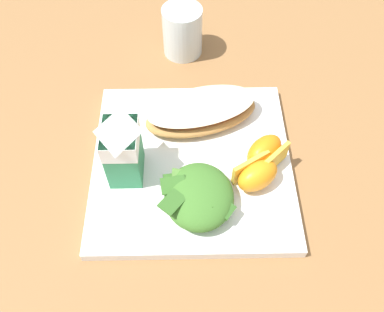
{
  "coord_description": "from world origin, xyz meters",
  "views": [
    {
      "loc": [
        -0.32,
        0.01,
        0.49
      ],
      "look_at": [
        0.0,
        0.0,
        0.03
      ],
      "focal_mm": 38.02,
      "sensor_mm": 36.0,
      "label": 1
    }
  ],
  "objects_px": {
    "milk_carton": "(122,146)",
    "orange_wedge_middle": "(266,155)",
    "cheesy_pizza_bread": "(201,112)",
    "green_salad_pile": "(199,196)",
    "drinking_clear_cup": "(182,31)",
    "orange_wedge_front": "(257,175)",
    "white_plate": "(192,163)"
  },
  "relations": [
    {
      "from": "orange_wedge_front",
      "to": "green_salad_pile",
      "type": "bearing_deg",
      "value": 111.75
    },
    {
      "from": "milk_carton",
      "to": "drinking_clear_cup",
      "type": "relative_size",
      "value": 1.29
    },
    {
      "from": "green_salad_pile",
      "to": "orange_wedge_front",
      "type": "height_order",
      "value": "same"
    },
    {
      "from": "white_plate",
      "to": "orange_wedge_front",
      "type": "bearing_deg",
      "value": -114.28
    },
    {
      "from": "cheesy_pizza_bread",
      "to": "orange_wedge_front",
      "type": "relative_size",
      "value": 2.65
    },
    {
      "from": "cheesy_pizza_bread",
      "to": "drinking_clear_cup",
      "type": "height_order",
      "value": "drinking_clear_cup"
    },
    {
      "from": "green_salad_pile",
      "to": "orange_wedge_front",
      "type": "relative_size",
      "value": 1.43
    },
    {
      "from": "orange_wedge_middle",
      "to": "white_plate",
      "type": "bearing_deg",
      "value": 86.55
    },
    {
      "from": "white_plate",
      "to": "green_salad_pile",
      "type": "bearing_deg",
      "value": -174.02
    },
    {
      "from": "milk_carton",
      "to": "orange_wedge_middle",
      "type": "height_order",
      "value": "milk_carton"
    },
    {
      "from": "white_plate",
      "to": "orange_wedge_front",
      "type": "relative_size",
      "value": 4.0
    },
    {
      "from": "orange_wedge_front",
      "to": "milk_carton",
      "type": "bearing_deg",
      "value": 83.12
    },
    {
      "from": "drinking_clear_cup",
      "to": "green_salad_pile",
      "type": "bearing_deg",
      "value": -176.47
    },
    {
      "from": "orange_wedge_middle",
      "to": "green_salad_pile",
      "type": "bearing_deg",
      "value": 124.09
    },
    {
      "from": "white_plate",
      "to": "orange_wedge_middle",
      "type": "relative_size",
      "value": 4.1
    },
    {
      "from": "orange_wedge_front",
      "to": "cheesy_pizza_bread",
      "type": "bearing_deg",
      "value": 32.12
    },
    {
      "from": "cheesy_pizza_bread",
      "to": "orange_wedge_middle",
      "type": "bearing_deg",
      "value": -132.77
    },
    {
      "from": "white_plate",
      "to": "milk_carton",
      "type": "distance_m",
      "value": 0.11
    },
    {
      "from": "green_salad_pile",
      "to": "orange_wedge_middle",
      "type": "distance_m",
      "value": 0.11
    },
    {
      "from": "white_plate",
      "to": "drinking_clear_cup",
      "type": "height_order",
      "value": "drinking_clear_cup"
    },
    {
      "from": "cheesy_pizza_bread",
      "to": "orange_wedge_middle",
      "type": "relative_size",
      "value": 2.71
    },
    {
      "from": "cheesy_pizza_bread",
      "to": "green_salad_pile",
      "type": "distance_m",
      "value": 0.14
    },
    {
      "from": "green_salad_pile",
      "to": "drinking_clear_cup",
      "type": "bearing_deg",
      "value": 3.53
    },
    {
      "from": "orange_wedge_front",
      "to": "orange_wedge_middle",
      "type": "relative_size",
      "value": 1.02
    },
    {
      "from": "cheesy_pizza_bread",
      "to": "orange_wedge_front",
      "type": "xyz_separation_m",
      "value": [
        -0.11,
        -0.07,
        0.0
      ]
    },
    {
      "from": "white_plate",
      "to": "orange_wedge_middle",
      "type": "height_order",
      "value": "orange_wedge_middle"
    },
    {
      "from": "cheesy_pizza_bread",
      "to": "drinking_clear_cup",
      "type": "distance_m",
      "value": 0.18
    },
    {
      "from": "white_plate",
      "to": "orange_wedge_middle",
      "type": "xyz_separation_m",
      "value": [
        -0.01,
        -0.1,
        0.03
      ]
    },
    {
      "from": "white_plate",
      "to": "green_salad_pile",
      "type": "distance_m",
      "value": 0.08
    },
    {
      "from": "cheesy_pizza_bread",
      "to": "green_salad_pile",
      "type": "bearing_deg",
      "value": 176.95
    },
    {
      "from": "green_salad_pile",
      "to": "milk_carton",
      "type": "height_order",
      "value": "milk_carton"
    },
    {
      "from": "milk_carton",
      "to": "orange_wedge_middle",
      "type": "relative_size",
      "value": 1.61
    }
  ]
}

